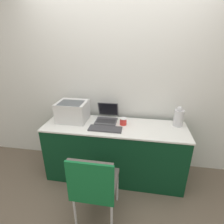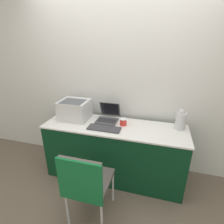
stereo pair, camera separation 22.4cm
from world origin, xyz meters
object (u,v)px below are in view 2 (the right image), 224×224
chair (86,181)px  metal_pitcher (181,120)px  external_keyboard (104,128)px  laptop_left (108,117)px  coffee_cup (123,122)px  printer (75,109)px

chair → metal_pitcher: bearing=45.8°
external_keyboard → metal_pitcher: size_ratio=1.57×
metal_pitcher → laptop_left: bearing=179.3°
coffee_cup → metal_pitcher: (0.71, 0.09, 0.07)m
metal_pitcher → chair: metal_pitcher is taller
metal_pitcher → chair: bearing=-134.2°
printer → chair: 1.07m
external_keyboard → coffee_cup: bearing=40.4°
laptop_left → chair: bearing=-86.9°
coffee_cup → metal_pitcher: size_ratio=0.35×
laptop_left → external_keyboard: bearing=-83.5°
printer → metal_pitcher: 1.41m
laptop_left → coffee_cup: laptop_left is taller
printer → metal_pitcher: (1.41, 0.06, -0.03)m
laptop_left → metal_pitcher: size_ratio=1.22×
printer → laptop_left: bearing=9.2°
laptop_left → chair: laptop_left is taller
laptop_left → printer: bearing=-170.8°
laptop_left → chair: 0.97m
coffee_cup → laptop_left: bearing=156.8°
laptop_left → external_keyboard: 0.28m
laptop_left → metal_pitcher: 0.95m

